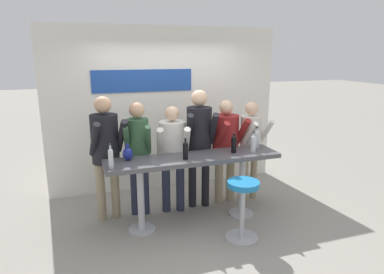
{
  "coord_description": "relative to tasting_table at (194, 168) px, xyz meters",
  "views": [
    {
      "loc": [
        -1.42,
        -4.15,
        2.32
      ],
      "look_at": [
        0.0,
        0.08,
        1.21
      ],
      "focal_mm": 32.0,
      "sensor_mm": 36.0,
      "label": 1
    }
  ],
  "objects": [
    {
      "name": "wine_bottle_2",
      "position": [
        1.0,
        0.11,
        0.3
      ],
      "size": [
        0.08,
        0.08,
        0.31
      ],
      "color": "#B7BCC1",
      "rests_on": "tasting_table"
    },
    {
      "name": "person_left",
      "position": [
        -0.67,
        0.48,
        0.24
      ],
      "size": [
        0.43,
        0.55,
        1.66
      ],
      "rotation": [
        0.0,
        0.0,
        -0.2
      ],
      "color": "#23283D",
      "rests_on": "ground_plane"
    },
    {
      "name": "person_center",
      "position": [
        0.24,
        0.46,
        0.31
      ],
      "size": [
        0.5,
        0.62,
        1.8
      ],
      "rotation": [
        0.0,
        0.0,
        -0.17
      ],
      "color": "black",
      "rests_on": "ground_plane"
    },
    {
      "name": "bar_stool",
      "position": [
        0.44,
        -0.61,
        -0.28
      ],
      "size": [
        0.42,
        0.42,
        0.78
      ],
      "color": "#B2B2B7",
      "rests_on": "ground_plane"
    },
    {
      "name": "person_far_left",
      "position": [
        -1.11,
        0.48,
        0.29
      ],
      "size": [
        0.51,
        0.62,
        1.76
      ],
      "rotation": [
        0.0,
        0.0,
        0.2
      ],
      "color": "gray",
      "rests_on": "ground_plane"
    },
    {
      "name": "back_wall",
      "position": [
        -0.0,
        1.5,
        0.58
      ],
      "size": [
        3.97,
        0.12,
        2.74
      ],
      "color": "silver",
      "rests_on": "ground_plane"
    },
    {
      "name": "decorative_vase",
      "position": [
        -0.86,
        0.11,
        0.25
      ],
      "size": [
        0.13,
        0.13,
        0.22
      ],
      "color": "navy",
      "rests_on": "tasting_table"
    },
    {
      "name": "person_right",
      "position": [
        1.09,
        0.44,
        0.19
      ],
      "size": [
        0.45,
        0.55,
        1.59
      ],
      "rotation": [
        0.0,
        0.0,
        0.18
      ],
      "color": "gray",
      "rests_on": "ground_plane"
    },
    {
      "name": "person_center_right",
      "position": [
        0.69,
        0.5,
        0.19
      ],
      "size": [
        0.54,
        0.61,
        1.62
      ],
      "rotation": [
        0.0,
        0.0,
        0.19
      ],
      "color": "gray",
      "rests_on": "ground_plane"
    },
    {
      "name": "person_center_left",
      "position": [
        -0.18,
        0.43,
        0.17
      ],
      "size": [
        0.52,
        0.6,
        1.59
      ],
      "rotation": [
        0.0,
        0.0,
        -0.2
      ],
      "color": "#23283D",
      "rests_on": "ground_plane"
    },
    {
      "name": "wine_bottle_3",
      "position": [
        -1.1,
        -0.13,
        0.29
      ],
      "size": [
        0.06,
        0.06,
        0.3
      ],
      "color": "#B7BCC1",
      "rests_on": "tasting_table"
    },
    {
      "name": "ground_plane",
      "position": [
        0.0,
        0.0,
        -0.8
      ],
      "size": [
        40.0,
        40.0,
        0.0
      ],
      "primitive_type": "plane",
      "color": "gray"
    },
    {
      "name": "wine_bottle_4",
      "position": [
        0.86,
        -0.07,
        0.29
      ],
      "size": [
        0.07,
        0.07,
        0.29
      ],
      "color": "#B7BCC1",
      "rests_on": "tasting_table"
    },
    {
      "name": "wine_bottle_0",
      "position": [
        0.59,
        0.0,
        0.29
      ],
      "size": [
        0.07,
        0.07,
        0.28
      ],
      "color": "black",
      "rests_on": "tasting_table"
    },
    {
      "name": "tasting_table",
      "position": [
        0.0,
        0.0,
        0.0
      ],
      "size": [
        2.37,
        0.53,
        0.96
      ],
      "color": "#4C4C51",
      "rests_on": "ground_plane"
    },
    {
      "name": "wine_bottle_1",
      "position": [
        -0.14,
        -0.08,
        0.29
      ],
      "size": [
        0.07,
        0.07,
        0.28
      ],
      "color": "black",
      "rests_on": "tasting_table"
    }
  ]
}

